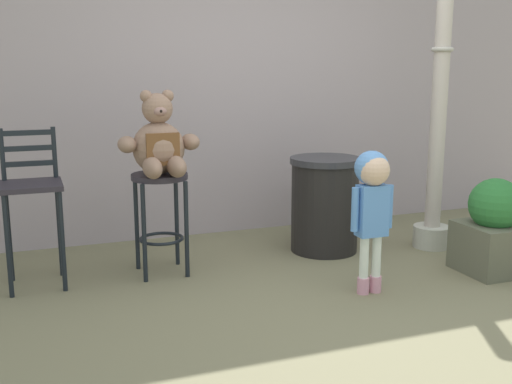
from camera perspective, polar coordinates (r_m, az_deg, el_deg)
name	(u,v)px	position (r m, az deg, el deg)	size (l,w,h in m)	color
ground_plane	(344,311)	(3.93, 8.11, -10.87)	(24.00, 24.00, 0.00)	#736E51
building_wall	(231,15)	(5.67, -2.37, 16.04)	(6.97, 0.30, 3.86)	#A09299
bar_stool_with_teddy	(160,202)	(4.48, -8.85, -0.93)	(0.40, 0.40, 0.74)	#29242C
teddy_bear	(159,144)	(4.38, -8.94, 4.37)	(0.58, 0.52, 0.59)	#8C6B58
child_walking	(372,191)	(4.07, 10.70, 0.09)	(0.30, 0.24, 0.96)	pink
trash_bin	(325,204)	(5.03, 6.38, -1.13)	(0.57, 0.57, 0.77)	black
lamppost	(439,115)	(5.21, 16.54, 6.87)	(0.30, 0.30, 2.80)	#B2B2A3
bar_chair_empty	(32,195)	(4.43, -20.04, -0.24)	(0.40, 0.40, 1.08)	#29242C
planter_with_shrub	(493,229)	(4.82, 21.13, -3.23)	(0.45, 0.45, 0.70)	#5A5A48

